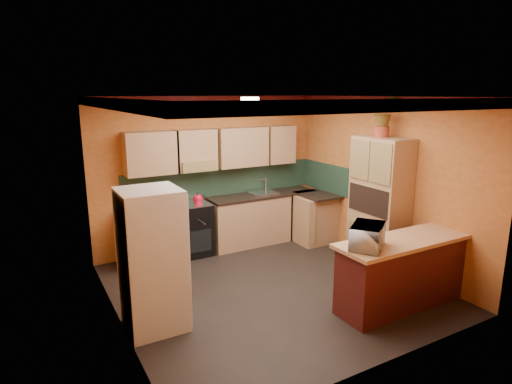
{
  "coord_description": "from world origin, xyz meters",
  "views": [
    {
      "loc": [
        -2.99,
        -4.88,
        2.75
      ],
      "look_at": [
        0.02,
        0.45,
        1.33
      ],
      "focal_mm": 30.0,
      "sensor_mm": 36.0,
      "label": 1
    }
  ],
  "objects_px": {
    "base_cabinets_back": "(225,225)",
    "fridge": "(152,260)",
    "stove": "(193,229)",
    "pantry": "(379,205)",
    "breakfast_bar": "(401,275)",
    "microwave": "(368,236)"
  },
  "relations": [
    {
      "from": "fridge",
      "to": "microwave",
      "type": "height_order",
      "value": "fridge"
    },
    {
      "from": "base_cabinets_back",
      "to": "stove",
      "type": "relative_size",
      "value": 4.01
    },
    {
      "from": "base_cabinets_back",
      "to": "microwave",
      "type": "relative_size",
      "value": 6.98
    },
    {
      "from": "pantry",
      "to": "microwave",
      "type": "bearing_deg",
      "value": -139.77
    },
    {
      "from": "base_cabinets_back",
      "to": "stove",
      "type": "height_order",
      "value": "stove"
    },
    {
      "from": "fridge",
      "to": "breakfast_bar",
      "type": "relative_size",
      "value": 0.94
    },
    {
      "from": "breakfast_bar",
      "to": "base_cabinets_back",
      "type": "bearing_deg",
      "value": 108.97
    },
    {
      "from": "base_cabinets_back",
      "to": "fridge",
      "type": "bearing_deg",
      "value": -133.15
    },
    {
      "from": "base_cabinets_back",
      "to": "fridge",
      "type": "distance_m",
      "value": 2.8
    },
    {
      "from": "base_cabinets_back",
      "to": "stove",
      "type": "bearing_deg",
      "value": -180.0
    },
    {
      "from": "stove",
      "to": "fridge",
      "type": "xyz_separation_m",
      "value": [
        -1.27,
        -2.02,
        0.39
      ]
    },
    {
      "from": "base_cabinets_back",
      "to": "microwave",
      "type": "distance_m",
      "value": 3.19
    },
    {
      "from": "base_cabinets_back",
      "to": "breakfast_bar",
      "type": "height_order",
      "value": "same"
    },
    {
      "from": "pantry",
      "to": "stove",
      "type": "bearing_deg",
      "value": 139.23
    },
    {
      "from": "base_cabinets_back",
      "to": "pantry",
      "type": "relative_size",
      "value": 1.74
    },
    {
      "from": "pantry",
      "to": "breakfast_bar",
      "type": "bearing_deg",
      "value": -120.7
    },
    {
      "from": "pantry",
      "to": "microwave",
      "type": "xyz_separation_m",
      "value": [
        -1.28,
        -1.08,
        0.02
      ]
    },
    {
      "from": "breakfast_bar",
      "to": "microwave",
      "type": "distance_m",
      "value": 0.9
    },
    {
      "from": "base_cabinets_back",
      "to": "pantry",
      "type": "height_order",
      "value": "pantry"
    },
    {
      "from": "pantry",
      "to": "breakfast_bar",
      "type": "xyz_separation_m",
      "value": [
        -0.64,
        -1.08,
        -0.61
      ]
    },
    {
      "from": "stove",
      "to": "pantry",
      "type": "bearing_deg",
      "value": -40.77
    },
    {
      "from": "stove",
      "to": "pantry",
      "type": "xyz_separation_m",
      "value": [
        2.33,
        -2.01,
        0.59
      ]
    }
  ]
}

